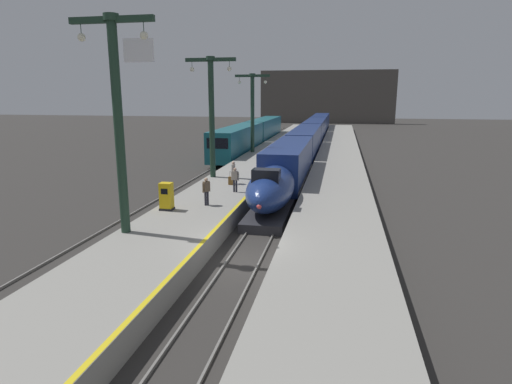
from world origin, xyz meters
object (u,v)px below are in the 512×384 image
Objects in this scene: regional_train_adjacent at (253,134)px; station_column_far at (252,105)px; highspeed_train_main at (310,137)px; passenger_mid_platform at (235,178)px; rolling_suitcase at (231,181)px; passenger_far_waiting at (206,189)px; ticket_machine_yellow at (166,197)px; station_column_mid at (211,106)px; station_column_near at (118,105)px; passenger_near_edge at (233,171)px.

station_column_far is (2.20, -11.13, 4.27)m from regional_train_adjacent.
passenger_mid_platform is (-2.79, -31.50, 0.07)m from highspeed_train_main.
passenger_mid_platform reaches higher than rolling_suitcase.
station_column_far is 25.32m from passenger_far_waiting.
station_column_mid is at bearing 91.93° from ticket_machine_yellow.
station_column_near is at bearing -100.42° from rolling_suitcase.
passenger_near_edge is 6.53m from passenger_far_waiting.
passenger_near_edge is 1.06× the size of ticket_machine_yellow.
station_column_mid is at bearing 104.41° from passenger_far_waiting.
regional_train_adjacent is 12.12m from station_column_far.
regional_train_adjacent is 22.87× the size of ticket_machine_yellow.
passenger_far_waiting is at bearing 37.30° from ticket_machine_yellow.
regional_train_adjacent is 37.53m from ticket_machine_yellow.
regional_train_adjacent reaches higher than passenger_near_edge.
rolling_suitcase is at bearing -51.09° from station_column_mid.
passenger_far_waiting is (-0.03, -6.53, 0.00)m from passenger_near_edge.
highspeed_train_main is 37.22m from ticket_machine_yellow.
highspeed_train_main is 45.29× the size of passenger_near_edge.
passenger_mid_platform is at bearing -81.56° from station_column_far.
passenger_near_edge and passenger_mid_platform have the same top height.
passenger_mid_platform is 1.06× the size of ticket_machine_yellow.
highspeed_train_main is 45.29× the size of passenger_mid_platform.
passenger_far_waiting is at bearing -89.50° from rolling_suitcase.
station_column_far is at bearing 90.10° from station_column_near.
station_column_far is at bearing -119.36° from highspeed_train_main.
station_column_mid reaches higher than rolling_suitcase.
regional_train_adjacent is at bearing 98.73° from passenger_near_edge.
rolling_suitcase is at bearing 79.58° from station_column_near.
station_column_near reaches higher than passenger_far_waiting.
station_column_mid is 15.94m from station_column_far.
station_column_mid is at bearing 128.91° from rolling_suitcase.
station_column_far reaches higher than passenger_near_edge.
regional_train_adjacent is 36.24m from passenger_far_waiting.
station_column_mid is 5.56× the size of passenger_far_waiting.
station_column_far is (-5.90, -10.49, 4.44)m from highspeed_train_main.
ticket_machine_yellow is at bearing -98.58° from highspeed_train_main.
station_column_far is at bearing -78.82° from regional_train_adjacent.
regional_train_adjacent is at bearing 175.48° from highspeed_train_main.
regional_train_adjacent is 21.66× the size of passenger_near_edge.
passenger_far_waiting is (2.23, 5.72, -5.06)m from station_column_near.
passenger_far_waiting is 1.72× the size of rolling_suitcase.
highspeed_train_main is 8.64× the size of station_column_far.
rolling_suitcase is (2.23, -18.70, -5.05)m from station_column_far.
highspeed_train_main is at bearing -4.52° from regional_train_adjacent.
ticket_machine_yellow is at bearing -88.07° from station_column_mid.
station_column_far is 5.54× the size of ticket_machine_yellow.
station_column_near is 1.13× the size of station_column_far.
passenger_far_waiting is at bearing 68.66° from station_column_near.
ticket_machine_yellow is (2.55, -37.44, -0.34)m from regional_train_adjacent.
regional_train_adjacent is 37.27× the size of rolling_suitcase.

